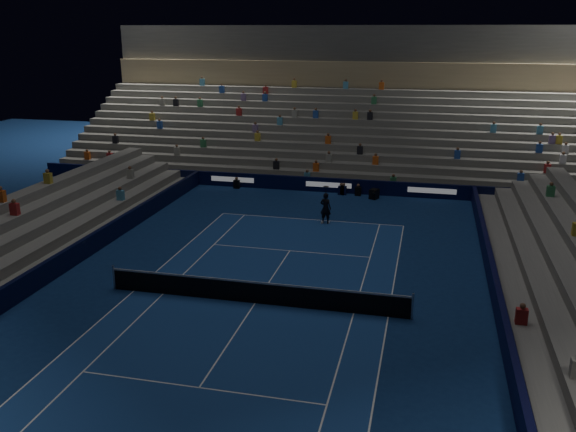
% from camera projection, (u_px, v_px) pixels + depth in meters
% --- Properties ---
extents(ground, '(90.00, 90.00, 0.00)m').
position_uv_depth(ground, '(255.00, 303.00, 25.32)').
color(ground, navy).
rests_on(ground, ground).
extents(court_surface, '(10.97, 23.77, 0.01)m').
position_uv_depth(court_surface, '(255.00, 303.00, 25.32)').
color(court_surface, navy).
rests_on(court_surface, ground).
extents(sponsor_barrier_far, '(44.00, 0.25, 1.00)m').
position_uv_depth(sponsor_barrier_far, '(329.00, 185.00, 42.38)').
color(sponsor_barrier_far, black).
rests_on(sponsor_barrier_far, ground).
extents(sponsor_barrier_east, '(0.25, 37.00, 1.00)m').
position_uv_depth(sponsor_barrier_east, '(501.00, 316.00, 23.06)').
color(sponsor_barrier_east, black).
rests_on(sponsor_barrier_east, ground).
extents(sponsor_barrier_west, '(0.25, 37.00, 1.00)m').
position_uv_depth(sponsor_barrier_west, '(47.00, 272.00, 27.28)').
color(sponsor_barrier_west, black).
rests_on(sponsor_barrier_west, ground).
extents(grandstand_main, '(44.00, 15.20, 11.20)m').
position_uv_depth(grandstand_main, '(348.00, 124.00, 50.28)').
color(grandstand_main, slate).
rests_on(grandstand_main, ground).
extents(tennis_net, '(12.90, 0.10, 1.10)m').
position_uv_depth(tennis_net, '(255.00, 292.00, 25.17)').
color(tennis_net, '#B2B2B7').
rests_on(tennis_net, ground).
extents(tennis_player, '(0.75, 0.58, 1.84)m').
position_uv_depth(tennis_player, '(326.00, 208.00, 35.47)').
color(tennis_player, black).
rests_on(tennis_player, ground).
extents(broadcast_camera, '(0.70, 1.05, 0.66)m').
position_uv_depth(broadcast_camera, '(374.00, 194.00, 40.73)').
color(broadcast_camera, black).
rests_on(broadcast_camera, ground).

